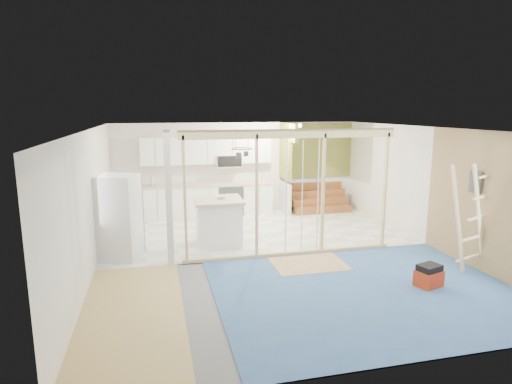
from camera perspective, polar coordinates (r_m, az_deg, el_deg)
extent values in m
cube|color=slate|center=(8.87, 2.62, -8.60)|extent=(7.00, 8.00, 0.01)
cube|color=white|center=(8.36, 2.78, 8.44)|extent=(7.00, 8.00, 0.01)
cube|color=white|center=(12.36, -2.47, 3.21)|extent=(7.00, 0.01, 2.60)
cube|color=white|center=(4.94, 15.86, -9.21)|extent=(7.00, 0.01, 2.60)
cube|color=white|center=(8.28, -21.28, -1.42)|extent=(0.01, 8.00, 2.60)
cube|color=white|center=(10.06, 22.23, 0.61)|extent=(0.01, 8.00, 2.60)
cube|color=white|center=(10.71, -0.35, -5.06)|extent=(7.00, 4.00, 0.02)
cube|color=teal|center=(7.49, 14.57, -12.66)|extent=(5.00, 4.00, 0.02)
cube|color=tan|center=(6.72, -16.21, -15.61)|extent=(1.50, 4.00, 0.02)
cube|color=tan|center=(8.47, 7.06, -9.49)|extent=(1.40, 1.00, 0.01)
cube|color=tan|center=(8.46, 4.74, 7.76)|extent=(4.40, 0.09, 0.18)
cube|color=tan|center=(8.93, 4.49, -8.13)|extent=(4.40, 0.09, 0.06)
cube|color=silver|center=(8.20, -11.56, -1.00)|extent=(0.12, 0.14, 2.60)
cube|color=tan|center=(8.21, -9.46, -0.90)|extent=(0.04, 0.09, 2.40)
cube|color=tan|center=(8.42, 0.08, -0.46)|extent=(0.05, 0.09, 2.40)
cube|color=tan|center=(8.85, 8.93, -0.03)|extent=(0.04, 0.09, 2.40)
cube|color=tan|center=(9.46, 16.80, 0.35)|extent=(0.04, 0.09, 2.40)
cylinder|color=silver|center=(8.56, 4.03, -0.83)|extent=(0.02, 0.02, 2.35)
cylinder|color=silver|center=(8.84, 8.27, -0.54)|extent=(0.02, 0.02, 2.35)
cylinder|color=silver|center=(8.70, 6.17, -0.68)|extent=(0.02, 0.02, 2.35)
cube|color=white|center=(12.08, -6.36, -1.17)|extent=(3.60, 0.60, 0.88)
cube|color=beige|center=(11.99, -6.40, 1.00)|extent=(3.66, 0.64, 0.05)
cube|color=white|center=(10.95, -17.65, -2.90)|extent=(0.60, 1.60, 0.88)
cube|color=beige|center=(10.85, -17.80, -0.51)|extent=(0.64, 1.64, 0.05)
cube|color=white|center=(11.98, -6.57, 5.55)|extent=(3.60, 0.34, 0.75)
cube|color=silver|center=(12.06, -3.68, 4.20)|extent=(0.72, 0.38, 0.36)
cube|color=black|center=(11.87, -3.52, 4.10)|extent=(0.68, 0.02, 0.30)
cube|color=olive|center=(12.18, 3.96, 5.45)|extent=(0.10, 0.90, 1.60)
cube|color=white|center=(12.39, 3.88, -0.78)|extent=(0.10, 0.90, 0.90)
cube|color=olive|center=(11.48, 5.05, 7.85)|extent=(0.10, 0.50, 0.50)
cube|color=olive|center=(12.95, 8.07, 5.47)|extent=(2.20, 0.04, 1.60)
cube|color=white|center=(13.14, 7.92, -0.18)|extent=(2.20, 0.04, 0.90)
cube|color=#97642C|center=(12.49, 8.94, -2.43)|extent=(1.70, 0.26, 0.20)
cube|color=#97642C|center=(12.68, 8.52, -1.29)|extent=(1.70, 0.26, 0.20)
cube|color=#97642C|center=(12.88, 8.12, -0.18)|extent=(1.70, 0.26, 0.20)
cube|color=#97642C|center=(13.08, 7.73, 0.89)|extent=(1.70, 0.26, 0.20)
torus|color=black|center=(10.17, -1.89, 5.79)|extent=(0.52, 0.52, 0.02)
cylinder|color=black|center=(10.12, -2.74, 7.18)|extent=(0.01, 0.01, 0.50)
cylinder|color=black|center=(10.18, -1.07, 7.21)|extent=(0.01, 0.01, 0.50)
cylinder|color=#3C3C41|center=(10.07, -2.33, 4.88)|extent=(0.14, 0.14, 0.14)
cylinder|color=#3C3C41|center=(10.30, -1.34, 5.14)|extent=(0.12, 0.12, 0.12)
cube|color=tan|center=(8.53, 29.89, -1.78)|extent=(0.02, 4.00, 2.60)
cube|color=#3C3C41|center=(8.88, 27.24, 1.21)|extent=(0.04, 0.30, 0.40)
cylinder|color=#FFEABF|center=(11.64, 5.30, 8.83)|extent=(0.32, 0.32, 0.08)
cube|color=silver|center=(8.93, -17.82, -3.26)|extent=(0.92, 0.91, 1.71)
cube|color=#3C3C41|center=(8.91, -15.52, -3.17)|extent=(0.23, 0.65, 1.67)
cube|color=white|center=(9.55, -5.04, -4.19)|extent=(0.97, 0.97, 0.95)
cube|color=beige|center=(9.42, -5.09, -1.09)|extent=(1.09, 1.09, 0.06)
imported|color=white|center=(9.47, -4.64, -0.67)|extent=(0.24, 0.24, 0.06)
imported|color=#B5B6C9|center=(11.87, -13.72, 1.49)|extent=(0.15, 0.15, 0.29)
imported|color=silver|center=(12.28, 1.00, 1.93)|extent=(0.10, 0.11, 0.21)
cube|color=#B52F10|center=(7.94, 22.03, -10.68)|extent=(0.49, 0.42, 0.29)
cube|color=black|center=(7.87, 22.13, -9.33)|extent=(0.44, 0.37, 0.10)
cube|color=beige|center=(8.49, 25.33, -3.38)|extent=(0.48, 0.05, 2.01)
cube|color=beige|center=(8.77, 27.59, -3.14)|extent=(0.48, 0.05, 2.01)
cube|color=beige|center=(8.86, 26.35, -7.91)|extent=(0.48, 0.05, 0.13)
cube|color=beige|center=(8.80, 26.97, -5.45)|extent=(0.48, 0.05, 0.13)
cube|color=beige|center=(8.76, 27.59, -2.97)|extent=(0.48, 0.05, 0.13)
cube|color=beige|center=(8.73, 28.21, -0.47)|extent=(0.48, 0.05, 0.13)
cube|color=beige|center=(8.73, 28.83, 2.04)|extent=(0.48, 0.05, 0.13)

